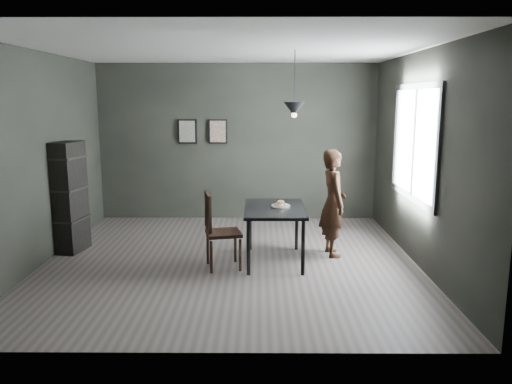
{
  "coord_description": "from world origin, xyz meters",
  "views": [
    {
      "loc": [
        0.39,
        -6.51,
        2.19
      ],
      "look_at": [
        0.35,
        0.05,
        0.95
      ],
      "focal_mm": 35.0,
      "sensor_mm": 36.0,
      "label": 1
    }
  ],
  "objects_px": {
    "white_plate": "(281,206)",
    "pendant_lamp": "(294,109)",
    "shelf_unit": "(70,197)",
    "cafe_table": "(275,213)",
    "woman": "(333,203)",
    "wood_chair": "(216,226)"
  },
  "relations": [
    {
      "from": "shelf_unit",
      "to": "cafe_table",
      "type": "bearing_deg",
      "value": 0.45
    },
    {
      "from": "wood_chair",
      "to": "pendant_lamp",
      "type": "xyz_separation_m",
      "value": [
        1.01,
        0.38,
        1.48
      ]
    },
    {
      "from": "woman",
      "to": "white_plate",
      "type": "bearing_deg",
      "value": 100.97
    },
    {
      "from": "woman",
      "to": "wood_chair",
      "type": "distance_m",
      "value": 1.69
    },
    {
      "from": "wood_chair",
      "to": "cafe_table",
      "type": "bearing_deg",
      "value": 7.64
    },
    {
      "from": "cafe_table",
      "to": "wood_chair",
      "type": "xyz_separation_m",
      "value": [
        -0.76,
        -0.28,
        -0.1
      ]
    },
    {
      "from": "white_plate",
      "to": "pendant_lamp",
      "type": "bearing_deg",
      "value": 19.37
    },
    {
      "from": "woman",
      "to": "wood_chair",
      "type": "height_order",
      "value": "woman"
    },
    {
      "from": "white_plate",
      "to": "wood_chair",
      "type": "height_order",
      "value": "wood_chair"
    },
    {
      "from": "wood_chair",
      "to": "pendant_lamp",
      "type": "bearing_deg",
      "value": 8.05
    },
    {
      "from": "pendant_lamp",
      "to": "cafe_table",
      "type": "bearing_deg",
      "value": -158.2
    },
    {
      "from": "cafe_table",
      "to": "pendant_lamp",
      "type": "bearing_deg",
      "value": 21.8
    },
    {
      "from": "cafe_table",
      "to": "pendant_lamp",
      "type": "height_order",
      "value": "pendant_lamp"
    },
    {
      "from": "cafe_table",
      "to": "wood_chair",
      "type": "height_order",
      "value": "wood_chair"
    },
    {
      "from": "shelf_unit",
      "to": "woman",
      "type": "bearing_deg",
      "value": 6.9
    },
    {
      "from": "cafe_table",
      "to": "shelf_unit",
      "type": "relative_size",
      "value": 0.76
    },
    {
      "from": "woman",
      "to": "pendant_lamp",
      "type": "xyz_separation_m",
      "value": [
        -0.57,
        -0.2,
        1.3
      ]
    },
    {
      "from": "woman",
      "to": "shelf_unit",
      "type": "relative_size",
      "value": 0.95
    },
    {
      "from": "woman",
      "to": "pendant_lamp",
      "type": "height_order",
      "value": "pendant_lamp"
    },
    {
      "from": "cafe_table",
      "to": "wood_chair",
      "type": "bearing_deg",
      "value": -159.83
    },
    {
      "from": "wood_chair",
      "to": "white_plate",
      "type": "bearing_deg",
      "value": 8.29
    },
    {
      "from": "woman",
      "to": "wood_chair",
      "type": "bearing_deg",
      "value": 101.98
    }
  ]
}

